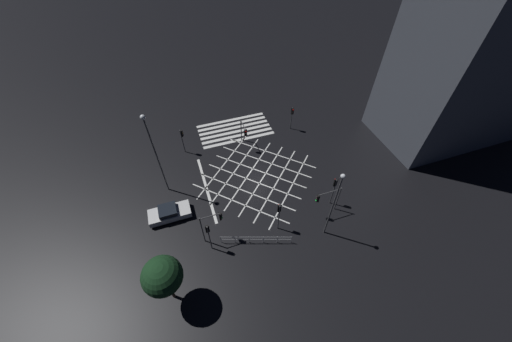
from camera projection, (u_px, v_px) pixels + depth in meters
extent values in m
plane|color=black|center=(256.00, 176.00, 33.44)|extent=(200.00, 200.00, 0.00)
cube|color=silver|center=(240.00, 140.00, 37.71)|extent=(9.73, 0.50, 0.01)
cube|color=silver|center=(238.00, 136.00, 38.29)|extent=(9.73, 0.50, 0.01)
cube|color=silver|center=(236.00, 132.00, 38.86)|extent=(9.73, 0.50, 0.01)
cube|color=silver|center=(234.00, 128.00, 39.43)|extent=(9.73, 0.50, 0.01)
cube|color=silver|center=(232.00, 124.00, 40.01)|extent=(9.73, 0.50, 0.01)
cube|color=silver|center=(230.00, 120.00, 40.58)|extent=(9.73, 0.50, 0.01)
cube|color=silver|center=(224.00, 164.00, 34.72)|extent=(8.51, 8.51, 0.01)
cube|color=silver|center=(271.00, 153.00, 36.06)|extent=(8.51, 8.51, 0.01)
cube|color=silver|center=(237.00, 169.00, 34.21)|extent=(8.51, 8.51, 0.01)
cube|color=silver|center=(265.00, 162.00, 35.01)|extent=(8.51, 8.51, 0.01)
cube|color=silver|center=(249.00, 173.00, 33.69)|extent=(8.51, 8.51, 0.01)
cube|color=silver|center=(259.00, 171.00, 33.96)|extent=(8.51, 8.51, 0.01)
cube|color=silver|center=(263.00, 178.00, 33.18)|extent=(8.51, 8.51, 0.01)
cube|color=silver|center=(253.00, 181.00, 32.91)|extent=(8.51, 8.51, 0.01)
cube|color=silver|center=(276.00, 183.00, 32.67)|extent=(8.51, 8.51, 0.01)
cube|color=silver|center=(246.00, 191.00, 31.86)|extent=(8.51, 8.51, 0.01)
cube|color=silver|center=(290.00, 188.00, 32.16)|extent=(8.51, 8.51, 0.01)
cube|color=silver|center=(238.00, 203.00, 30.82)|extent=(8.51, 8.51, 0.01)
cube|color=silver|center=(207.00, 189.00, 32.14)|extent=(0.30, 9.73, 0.01)
cube|color=black|center=(511.00, 76.00, 44.88)|extent=(1.40, 0.06, 1.80)
cube|color=black|center=(494.00, 80.00, 44.10)|extent=(1.40, 0.06, 1.80)
cube|color=black|center=(476.00, 84.00, 43.32)|extent=(1.40, 0.06, 1.80)
cube|color=beige|center=(458.00, 88.00, 42.54)|extent=(1.40, 0.06, 1.80)
cube|color=black|center=(439.00, 93.00, 41.75)|extent=(1.40, 0.06, 1.80)
cube|color=black|center=(419.00, 97.00, 40.97)|extent=(1.40, 0.06, 1.80)
cube|color=black|center=(398.00, 102.00, 40.19)|extent=(1.40, 0.06, 1.80)
cube|color=beige|center=(376.00, 106.00, 39.41)|extent=(1.40, 0.06, 1.80)
cube|color=beige|center=(509.00, 59.00, 41.56)|extent=(1.40, 0.06, 1.80)
cube|color=black|center=(490.00, 63.00, 40.78)|extent=(1.40, 0.06, 1.80)
cube|color=beige|center=(471.00, 67.00, 39.99)|extent=(1.40, 0.06, 1.80)
cube|color=black|center=(450.00, 71.00, 39.21)|extent=(1.40, 0.06, 1.80)
cube|color=beige|center=(429.00, 75.00, 38.43)|extent=(1.40, 0.06, 1.80)
cube|color=black|center=(407.00, 79.00, 37.65)|extent=(1.40, 0.06, 1.80)
cube|color=beige|center=(385.00, 84.00, 36.87)|extent=(1.40, 0.06, 1.80)
cube|color=beige|center=(506.00, 38.00, 38.23)|extent=(1.40, 0.06, 1.80)
cube|color=beige|center=(485.00, 42.00, 37.45)|extent=(1.40, 0.06, 1.80)
cube|color=beige|center=(464.00, 46.00, 36.67)|extent=(1.40, 0.06, 1.80)
cube|color=beige|center=(442.00, 50.00, 35.89)|extent=(1.40, 0.06, 1.80)
cube|color=black|center=(418.00, 54.00, 35.11)|extent=(1.40, 0.06, 1.80)
cube|color=black|center=(394.00, 58.00, 34.32)|extent=(1.40, 0.06, 1.80)
cube|color=black|center=(502.00, 14.00, 34.91)|extent=(1.40, 0.06, 1.80)
cube|color=beige|center=(479.00, 17.00, 34.13)|extent=(1.40, 0.06, 1.80)
cube|color=black|center=(456.00, 21.00, 33.35)|extent=(1.40, 0.06, 1.80)
cube|color=black|center=(431.00, 25.00, 32.56)|extent=(1.40, 0.06, 1.80)
cube|color=black|center=(405.00, 29.00, 31.78)|extent=(1.40, 0.06, 1.80)
cylinder|color=#424244|center=(291.00, 118.00, 38.05)|extent=(0.11, 0.11, 3.45)
cube|color=black|center=(293.00, 111.00, 37.06)|extent=(0.28, 0.16, 0.90)
sphere|color=red|center=(293.00, 110.00, 36.77)|extent=(0.18, 0.18, 0.18)
sphere|color=black|center=(293.00, 112.00, 36.99)|extent=(0.18, 0.18, 0.18)
sphere|color=black|center=(293.00, 114.00, 37.21)|extent=(0.18, 0.18, 0.18)
cube|color=black|center=(292.00, 111.00, 37.12)|extent=(0.36, 0.02, 0.98)
cylinder|color=#424244|center=(279.00, 218.00, 27.29)|extent=(0.11, 0.11, 3.81)
cube|color=black|center=(279.00, 208.00, 26.33)|extent=(0.28, 0.16, 0.90)
sphere|color=red|center=(279.00, 205.00, 26.18)|extent=(0.18, 0.18, 0.18)
sphere|color=black|center=(279.00, 207.00, 26.40)|extent=(0.18, 0.18, 0.18)
sphere|color=black|center=(278.00, 209.00, 26.63)|extent=(0.18, 0.18, 0.18)
cube|color=black|center=(279.00, 209.00, 26.28)|extent=(0.36, 0.02, 0.98)
cylinder|color=#424244|center=(333.00, 192.00, 29.41)|extent=(0.11, 0.11, 3.79)
cube|color=black|center=(335.00, 182.00, 28.47)|extent=(0.28, 0.16, 0.90)
sphere|color=red|center=(335.00, 180.00, 28.32)|extent=(0.18, 0.18, 0.18)
sphere|color=black|center=(335.00, 182.00, 28.54)|extent=(0.18, 0.18, 0.18)
sphere|color=black|center=(334.00, 183.00, 28.76)|extent=(0.18, 0.18, 0.18)
cube|color=black|center=(336.00, 183.00, 28.41)|extent=(0.36, 0.02, 0.98)
cylinder|color=#424244|center=(241.00, 130.00, 36.46)|extent=(0.11, 0.11, 3.41)
cylinder|color=#424244|center=(243.00, 125.00, 34.66)|extent=(0.09, 2.05, 0.09)
cube|color=black|center=(246.00, 133.00, 34.34)|extent=(0.28, 0.16, 0.90)
sphere|color=red|center=(246.00, 132.00, 34.05)|extent=(0.18, 0.18, 0.18)
sphere|color=black|center=(246.00, 134.00, 34.27)|extent=(0.18, 0.18, 0.18)
sphere|color=black|center=(246.00, 135.00, 34.49)|extent=(0.18, 0.18, 0.18)
cube|color=black|center=(246.00, 132.00, 34.40)|extent=(0.36, 0.02, 0.98)
cylinder|color=#424244|center=(210.00, 238.00, 25.81)|extent=(0.11, 0.11, 3.82)
cube|color=black|center=(207.00, 229.00, 24.85)|extent=(0.28, 0.16, 0.90)
sphere|color=black|center=(207.00, 226.00, 24.70)|extent=(0.18, 0.18, 0.18)
sphere|color=black|center=(207.00, 228.00, 24.92)|extent=(0.18, 0.18, 0.18)
sphere|color=green|center=(207.00, 229.00, 25.15)|extent=(0.18, 0.18, 0.18)
cube|color=black|center=(208.00, 230.00, 24.80)|extent=(0.36, 0.02, 0.98)
cylinder|color=#424244|center=(338.00, 199.00, 29.00)|extent=(0.11, 0.11, 3.50)
cylinder|color=#424244|center=(330.00, 192.00, 27.55)|extent=(2.48, 0.09, 0.09)
cube|color=black|center=(318.00, 198.00, 27.61)|extent=(0.16, 0.28, 0.90)
sphere|color=black|center=(317.00, 197.00, 27.36)|extent=(0.18, 0.18, 0.18)
sphere|color=black|center=(317.00, 199.00, 27.58)|extent=(0.18, 0.18, 0.18)
sphere|color=green|center=(316.00, 200.00, 27.80)|extent=(0.18, 0.18, 0.18)
cube|color=black|center=(318.00, 198.00, 27.63)|extent=(0.02, 0.36, 0.98)
cylinder|color=#424244|center=(183.00, 141.00, 34.89)|extent=(0.11, 0.11, 3.51)
cube|color=black|center=(182.00, 133.00, 33.99)|extent=(0.16, 0.28, 0.90)
sphere|color=black|center=(182.00, 131.00, 33.80)|extent=(0.18, 0.18, 0.18)
sphere|color=orange|center=(183.00, 133.00, 34.02)|extent=(0.18, 0.18, 0.18)
sphere|color=black|center=(183.00, 135.00, 34.24)|extent=(0.18, 0.18, 0.18)
cube|color=black|center=(181.00, 133.00, 33.97)|extent=(0.02, 0.36, 0.98)
cylinder|color=#424244|center=(202.00, 230.00, 26.25)|extent=(0.11, 0.11, 4.01)
cylinder|color=#424244|center=(210.00, 216.00, 25.08)|extent=(1.83, 0.09, 0.09)
cube|color=black|center=(220.00, 216.00, 25.62)|extent=(0.16, 0.28, 0.90)
sphere|color=black|center=(221.00, 214.00, 25.42)|extent=(0.18, 0.18, 0.18)
sphere|color=black|center=(221.00, 216.00, 25.64)|extent=(0.18, 0.18, 0.18)
sphere|color=green|center=(222.00, 218.00, 25.86)|extent=(0.18, 0.18, 0.18)
cube|color=black|center=(219.00, 217.00, 25.60)|extent=(0.02, 0.36, 0.98)
cylinder|color=#424244|center=(158.00, 158.00, 28.45)|extent=(0.14, 0.14, 9.84)
sphere|color=white|center=(143.00, 117.00, 24.71)|extent=(0.47, 0.47, 0.47)
cylinder|color=#424244|center=(332.00, 208.00, 25.31)|extent=(0.14, 0.14, 8.32)
sphere|color=white|center=(343.00, 176.00, 22.15)|extent=(0.40, 0.40, 0.40)
cylinder|color=#473323|center=(170.00, 290.00, 23.06)|extent=(0.25, 0.25, 3.13)
sphere|color=#143319|center=(162.00, 276.00, 21.05)|extent=(3.08, 3.08, 3.08)
cube|color=silver|center=(170.00, 213.00, 29.26)|extent=(4.22, 1.86, 0.66)
cube|color=black|center=(167.00, 210.00, 28.81)|extent=(1.77, 1.64, 0.50)
sphere|color=white|center=(189.00, 204.00, 30.12)|extent=(0.16, 0.16, 0.16)
sphere|color=white|center=(191.00, 213.00, 29.39)|extent=(0.16, 0.16, 0.16)
cylinder|color=black|center=(182.00, 205.00, 30.21)|extent=(0.67, 0.20, 0.67)
cylinder|color=black|center=(184.00, 217.00, 29.17)|extent=(0.67, 0.20, 0.67)
cylinder|color=black|center=(156.00, 212.00, 29.63)|extent=(0.67, 0.20, 0.67)
cylinder|color=black|center=(158.00, 224.00, 28.60)|extent=(0.67, 0.20, 0.67)
cylinder|color=#9EA0A5|center=(221.00, 240.00, 27.24)|extent=(0.05, 0.05, 1.05)
cylinder|color=#9EA0A5|center=(235.00, 240.00, 27.24)|extent=(0.05, 0.05, 1.05)
cylinder|color=#9EA0A5|center=(249.00, 240.00, 27.24)|extent=(0.05, 0.05, 1.05)
cylinder|color=#9EA0A5|center=(263.00, 240.00, 27.24)|extent=(0.05, 0.05, 1.05)
cylinder|color=#9EA0A5|center=(277.00, 240.00, 27.24)|extent=(0.05, 0.05, 1.05)
cylinder|color=#9EA0A5|center=(291.00, 240.00, 27.24)|extent=(0.05, 0.05, 1.05)
cylinder|color=#9EA0A5|center=(256.00, 237.00, 26.89)|extent=(6.40, 2.23, 0.04)
cylinder|color=#9EA0A5|center=(256.00, 239.00, 27.21)|extent=(6.40, 2.23, 0.04)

